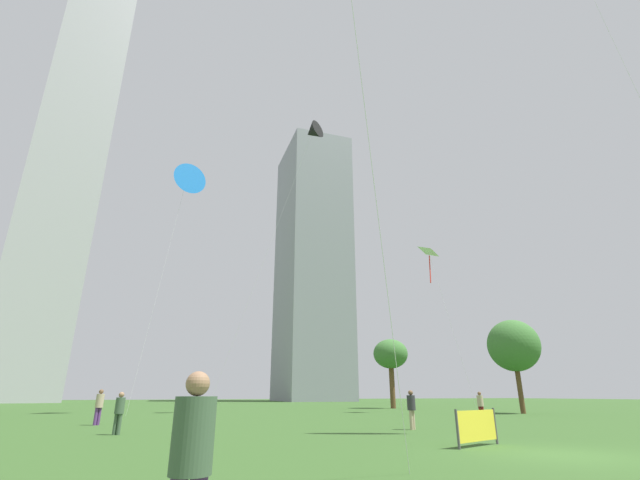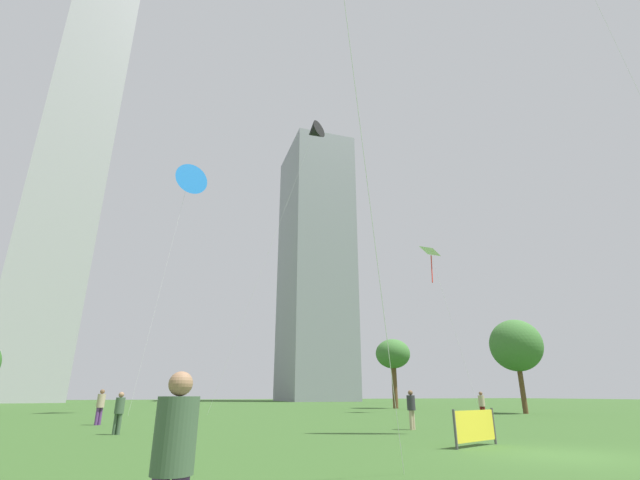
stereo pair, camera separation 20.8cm
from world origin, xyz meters
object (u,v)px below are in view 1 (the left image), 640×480
(person_standing_5, at_px, (99,404))
(park_tree_0, at_px, (391,355))
(distant_highrise_1, at_px, (64,174))
(person_standing_3, at_px, (411,407))
(distant_highrise_0, at_px, (312,265))
(kite_flying_3, at_px, (186,183))
(person_standing_1, at_px, (191,455))
(kite_flying_5, at_px, (313,132))
(kite_flying_4, at_px, (429,254))
(person_standing_2, at_px, (480,404))
(park_tree_2, at_px, (514,346))
(event_banner, at_px, (477,426))
(person_standing_0, at_px, (119,410))

(person_standing_5, relative_size, park_tree_0, 0.23)
(park_tree_0, bearing_deg, distant_highrise_1, 128.35)
(person_standing_3, relative_size, distant_highrise_0, 0.03)
(kite_flying_3, xyz_separation_m, distant_highrise_0, (37.69, 60.87, 12.45))
(person_standing_1, distance_m, kite_flying_5, 42.23)
(kite_flying_3, height_order, distant_highrise_1, distant_highrise_1)
(distant_highrise_1, bearing_deg, kite_flying_4, -71.35)
(person_standing_3, relative_size, distant_highrise_1, 0.02)
(person_standing_5, bearing_deg, person_standing_1, 60.99)
(park_tree_0, bearing_deg, kite_flying_4, -103.94)
(kite_flying_4, height_order, distant_highrise_0, distant_highrise_0)
(person_standing_3, distance_m, kite_flying_5, 30.84)
(person_standing_2, relative_size, kite_flying_4, 0.11)
(person_standing_3, bearing_deg, person_standing_5, 121.48)
(person_standing_3, bearing_deg, distant_highrise_0, 46.29)
(person_standing_1, bearing_deg, distant_highrise_0, -95.15)
(person_standing_3, bearing_deg, kite_flying_3, 88.92)
(person_standing_1, bearing_deg, park_tree_2, -123.40)
(person_standing_3, height_order, kite_flying_4, kite_flying_4)
(park_tree_0, distance_m, park_tree_2, 16.50)
(person_standing_1, xyz_separation_m, kite_flying_5, (13.38, 30.67, 25.75))
(park_tree_2, distance_m, distant_highrise_0, 77.37)
(person_standing_2, bearing_deg, kite_flying_4, 125.84)
(distant_highrise_0, distance_m, distant_highrise_1, 63.65)
(distant_highrise_0, xyz_separation_m, event_banner, (-29.97, -89.28, -32.88))
(person_standing_1, bearing_deg, kite_flying_3, -76.03)
(person_standing_1, height_order, person_standing_5, person_standing_5)
(person_standing_2, distance_m, person_standing_3, 9.35)
(person_standing_3, height_order, event_banner, person_standing_3)
(kite_flying_3, xyz_separation_m, park_tree_2, (28.40, -10.70, -15.44))
(person_standing_0, distance_m, person_standing_3, 12.76)
(kite_flying_4, bearing_deg, park_tree_2, -27.66)
(kite_flying_3, bearing_deg, distant_highrise_1, 108.97)
(person_standing_1, bearing_deg, distant_highrise_1, -61.19)
(person_standing_5, height_order, kite_flying_5, kite_flying_5)
(person_standing_0, height_order, kite_flying_5, kite_flying_5)
(event_banner, bearing_deg, person_standing_1, -143.27)
(kite_flying_5, relative_size, distant_highrise_0, 0.42)
(person_standing_0, height_order, park_tree_0, park_tree_0)
(person_standing_1, relative_size, event_banner, 0.79)
(person_standing_2, xyz_separation_m, kite_flying_5, (-6.54, 12.36, 25.78))
(person_standing_0, height_order, person_standing_2, person_standing_2)
(person_standing_1, height_order, kite_flying_4, kite_flying_4)
(kite_flying_3, bearing_deg, event_banner, -74.78)
(person_standing_1, bearing_deg, person_standing_0, -69.91)
(person_standing_5, bearing_deg, person_standing_2, 134.55)
(kite_flying_3, relative_size, distant_highrise_1, 0.22)
(person_standing_3, relative_size, park_tree_2, 0.22)
(person_standing_3, relative_size, park_tree_0, 0.22)
(person_standing_2, distance_m, park_tree_2, 13.27)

